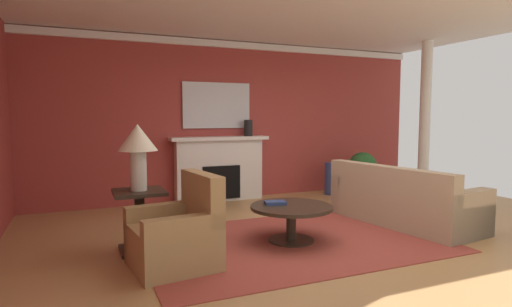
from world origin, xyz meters
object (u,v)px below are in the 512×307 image
at_px(armchair_near_window, 177,237).
at_px(table_lamp, 138,144).
at_px(vase_mantel_right, 248,128).
at_px(sofa, 402,203).
at_px(coffee_table, 291,215).
at_px(potted_plant, 363,169).
at_px(side_table, 140,216).
at_px(fireplace, 219,170).
at_px(mantel_mirror, 217,105).
at_px(vase_tall_corner, 331,178).

relative_size(armchair_near_window, table_lamp, 1.27).
bearing_deg(vase_mantel_right, sofa, -63.02).
distance_m(coffee_table, potted_plant, 3.57).
distance_m(sofa, side_table, 3.60).
xyz_separation_m(fireplace, mantel_mirror, (0.00, 0.12, 1.18)).
height_order(fireplace, side_table, fireplace).
bearing_deg(coffee_table, side_table, 168.15).
bearing_deg(armchair_near_window, fireplace, 64.49).
xyz_separation_m(table_lamp, potted_plant, (4.53, 1.87, -0.73)).
xyz_separation_m(table_lamp, vase_tall_corner, (3.93, 2.08, -0.91)).
distance_m(vase_mantel_right, vase_tall_corner, 1.95).
relative_size(fireplace, coffee_table, 1.80).
height_order(armchair_near_window, coffee_table, armchair_near_window).
distance_m(mantel_mirror, table_lamp, 3.08).
xyz_separation_m(sofa, table_lamp, (-3.59, 0.25, 0.93)).
bearing_deg(side_table, coffee_table, -11.85).
bearing_deg(fireplace, table_lamp, -126.13).
bearing_deg(mantel_mirror, armchair_near_window, -114.66).
distance_m(side_table, potted_plant, 4.91).
height_order(fireplace, armchair_near_window, fireplace).
bearing_deg(armchair_near_window, table_lamp, 112.56).
bearing_deg(potted_plant, vase_mantel_right, 168.53).
distance_m(fireplace, vase_mantel_right, 0.94).
relative_size(armchair_near_window, side_table, 1.36).
xyz_separation_m(sofa, vase_mantel_right, (-1.31, 2.57, 1.02)).
height_order(coffee_table, vase_mantel_right, vase_mantel_right).
xyz_separation_m(fireplace, vase_tall_corner, (2.20, -0.30, -0.24)).
relative_size(fireplace, table_lamp, 2.40).
xyz_separation_m(sofa, side_table, (-3.59, 0.25, 0.10)).
bearing_deg(table_lamp, vase_tall_corner, 27.81).
distance_m(side_table, table_lamp, 0.82).
distance_m(fireplace, potted_plant, 2.85).
bearing_deg(vase_tall_corner, fireplace, 172.26).
distance_m(table_lamp, potted_plant, 4.96).
bearing_deg(sofa, fireplace, 125.34).
distance_m(armchair_near_window, vase_mantel_right, 3.75).
distance_m(mantel_mirror, potted_plant, 3.13).
relative_size(mantel_mirror, sofa, 0.58).
bearing_deg(side_table, potted_plant, 22.39).
distance_m(sofa, vase_tall_corner, 2.35).
distance_m(armchair_near_window, vase_tall_corner, 4.57).
xyz_separation_m(sofa, armchair_near_window, (-3.31, -0.42, 0.01)).
bearing_deg(table_lamp, armchair_near_window, -67.44).
height_order(mantel_mirror, potted_plant, mantel_mirror).
relative_size(fireplace, armchair_near_window, 1.89).
bearing_deg(vase_mantel_right, side_table, -134.48).
relative_size(fireplace, vase_tall_corner, 2.85).
bearing_deg(coffee_table, mantel_mirror, 90.37).
bearing_deg(side_table, fireplace, 53.87).
relative_size(side_table, potted_plant, 0.84).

